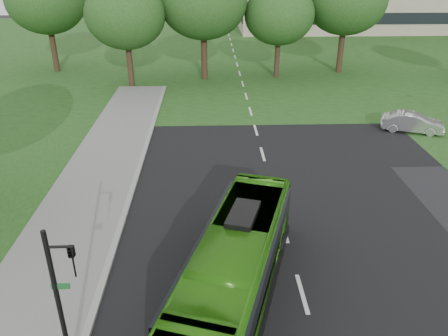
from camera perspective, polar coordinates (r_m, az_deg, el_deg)
name	(u,v)px	position (r m, az deg, el deg)	size (l,w,h in m)	color
ground	(292,258)	(17.67, 8.88, -11.60)	(160.00, 160.00, 0.00)	black
street_surfaces	(241,94)	(38.10, 2.25, 9.69)	(120.00, 120.00, 0.15)	black
tree_park_a	(125,15)	(40.32, -12.77, 18.94)	(6.85, 6.85, 9.10)	black
tree_park_b	(203,1)	(41.88, -2.74, 20.95)	(7.98, 7.98, 10.46)	black
tree_park_c	(279,15)	(42.88, 7.24, 19.24)	(6.46, 6.46, 8.57)	black
tree_park_d	(346,0)	(46.05, 15.71, 20.40)	(7.75, 7.75, 10.24)	black
tree_park_f	(46,0)	(48.24, -22.27, 19.64)	(7.57, 7.57, 10.10)	black
bus	(236,266)	(14.90, 1.54, -12.74)	(2.29, 9.79, 2.73)	#379016
sedan	(412,122)	(31.98, 23.37, 5.50)	(1.38, 3.96, 1.30)	silver
traffic_light	(62,294)	(12.50, -20.36, -15.15)	(0.76, 0.21, 4.75)	black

